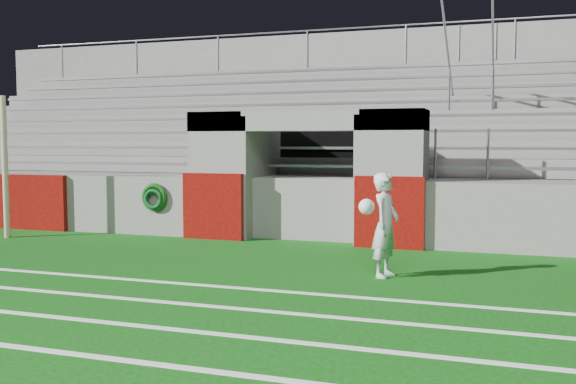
% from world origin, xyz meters
% --- Properties ---
extents(ground, '(90.00, 90.00, 0.00)m').
position_xyz_m(ground, '(0.00, 0.00, 0.00)').
color(ground, '#0B460C').
rests_on(ground, ground).
extents(field_post, '(0.12, 0.12, 2.93)m').
position_xyz_m(field_post, '(-5.98, 1.80, 1.47)').
color(field_post, tan).
rests_on(field_post, ground).
extents(stadium_structure, '(26.00, 8.48, 5.42)m').
position_xyz_m(stadium_structure, '(0.00, 7.97, 1.49)').
color(stadium_structure, slate).
rests_on(stadium_structure, ground).
extents(goalkeeper_with_ball, '(0.59, 0.63, 1.53)m').
position_xyz_m(goalkeeper_with_ball, '(2.17, 0.40, 0.78)').
color(goalkeeper_with_ball, silver).
rests_on(goalkeeper_with_ball, ground).
extents(hose_coil, '(0.60, 0.15, 0.60)m').
position_xyz_m(hose_coil, '(-3.16, 2.94, 0.81)').
color(hose_coil, '#0F460E').
rests_on(hose_coil, ground).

